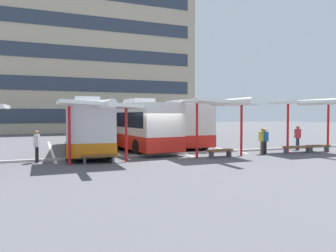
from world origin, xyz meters
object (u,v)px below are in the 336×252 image
waiting_shelter_3 (312,103)px  waiting_passenger_0 (265,139)px  coach_bus_2 (174,125)px  waiting_shelter_1 (99,106)px  bench_3 (297,148)px  coach_bus_1 (132,126)px  waiting_passenger_1 (298,136)px  waiting_passenger_3 (37,144)px  bench_1 (99,157)px  waiting_shelter_2 (222,104)px  bench_2 (220,151)px  waiting_passenger_2 (263,139)px  bench_4 (319,147)px  coach_bus_0 (86,126)px

waiting_shelter_3 → waiting_passenger_0: (-3.15, 0.61, -2.24)m
coach_bus_2 → waiting_shelter_1: coach_bus_2 is taller
waiting_shelter_1 → bench_3: 12.68m
coach_bus_1 → waiting_passenger_1: bearing=-25.5°
coach_bus_2 → waiting_shelter_3: size_ratio=2.12×
waiting_passenger_3 → bench_1: bearing=-26.5°
waiting_shelter_2 → waiting_shelter_3: size_ratio=0.89×
bench_1 → waiting_passenger_3: bearing=153.5°
bench_2 → waiting_passenger_2: waiting_passenger_2 is taller
bench_4 → waiting_shelter_2: bearing=-178.5°
bench_2 → waiting_passenger_3: (-9.70, 1.61, 0.61)m
waiting_shelter_2 → waiting_passenger_0: 4.00m
bench_3 → coach_bus_0: bearing=152.3°
waiting_shelter_1 → bench_1: waiting_shelter_1 is taller
bench_2 → bench_3: same height
waiting_passenger_0 → waiting_passenger_3: (-13.05, 1.29, 0.03)m
bench_4 → waiting_passenger_3: waiting_passenger_3 is taller
coach_bus_2 → waiting_passenger_1: coach_bus_2 is taller
bench_4 → waiting_passenger_0: (-4.05, 0.31, 0.58)m
bench_2 → waiting_shelter_3: bearing=-2.6°
waiting_passenger_2 → waiting_shelter_1: bearing=-177.3°
bench_3 → waiting_shelter_1: bearing=-179.7°
waiting_passenger_1 → waiting_shelter_3: bearing=-107.0°
bench_1 → bench_2: 6.84m
waiting_shelter_1 → waiting_passenger_3: size_ratio=3.04×
bench_3 → waiting_passenger_1: 2.17m
coach_bus_0 → waiting_passenger_0: coach_bus_0 is taller
waiting_shelter_2 → waiting_shelter_3: waiting_shelter_3 is taller
bench_4 → waiting_passenger_0: 4.10m
coach_bus_0 → waiting_passenger_3: bearing=-122.6°
bench_1 → bench_4: (14.23, -0.18, -0.00)m
waiting_shelter_2 → bench_3: size_ratio=2.24×
waiting_shelter_3 → waiting_passenger_3: bearing=173.3°
bench_3 → waiting_passenger_0: size_ratio=1.22×
bench_1 → waiting_passenger_3: size_ratio=1.05×
bench_3 → waiting_shelter_3: bearing=-17.0°
coach_bus_2 → waiting_passenger_3: coach_bus_2 is taller
bench_3 → waiting_passenger_2: (-2.37, 0.40, 0.58)m
waiting_shelter_3 → waiting_passenger_2: waiting_shelter_3 is taller
waiting_shelter_1 → waiting_shelter_3: bearing=-0.9°
waiting_shelter_2 → bench_3: bearing=1.8°
bench_2 → waiting_passenger_3: bearing=170.6°
coach_bus_2 → waiting_passenger_3: 11.85m
bench_4 → coach_bus_2: bearing=132.1°
coach_bus_0 → waiting_shelter_2: (6.64, -6.60, 1.41)m
waiting_passenger_3 → bench_3: bearing=-6.1°
coach_bus_0 → coach_bus_1: bearing=1.2°
waiting_shelter_2 → waiting_passenger_2: bearing=10.1°
bench_1 → bench_4: bearing=-0.7°
coach_bus_2 → bench_1: 10.55m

